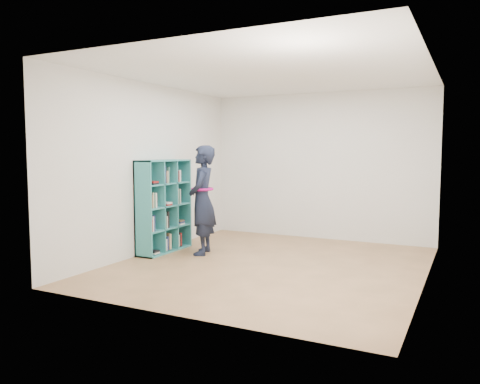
% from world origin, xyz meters
% --- Properties ---
extents(floor, '(4.50, 4.50, 0.00)m').
position_xyz_m(floor, '(0.00, 0.00, 0.00)').
color(floor, brown).
rests_on(floor, ground).
extents(ceiling, '(4.50, 4.50, 0.00)m').
position_xyz_m(ceiling, '(0.00, 0.00, 2.60)').
color(ceiling, white).
rests_on(ceiling, wall_back).
extents(wall_left, '(0.02, 4.50, 2.60)m').
position_xyz_m(wall_left, '(-2.00, 0.00, 1.30)').
color(wall_left, silver).
rests_on(wall_left, floor).
extents(wall_right, '(0.02, 4.50, 2.60)m').
position_xyz_m(wall_right, '(2.00, 0.00, 1.30)').
color(wall_right, silver).
rests_on(wall_right, floor).
extents(wall_back, '(4.00, 0.02, 2.60)m').
position_xyz_m(wall_back, '(0.00, 2.25, 1.30)').
color(wall_back, silver).
rests_on(wall_back, floor).
extents(wall_front, '(4.00, 0.02, 2.60)m').
position_xyz_m(wall_front, '(0.00, -2.25, 1.30)').
color(wall_front, silver).
rests_on(wall_front, floor).
extents(bookshelf, '(0.31, 1.08, 1.44)m').
position_xyz_m(bookshelf, '(-1.86, 0.08, 0.70)').
color(bookshelf, teal).
rests_on(bookshelf, floor).
extents(person, '(0.58, 0.70, 1.66)m').
position_xyz_m(person, '(-1.20, 0.19, 0.83)').
color(person, black).
rests_on(person, floor).
extents(smartphone, '(0.04, 0.08, 0.12)m').
position_xyz_m(smartphone, '(-1.36, 0.21, 0.94)').
color(smartphone, silver).
rests_on(smartphone, person).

